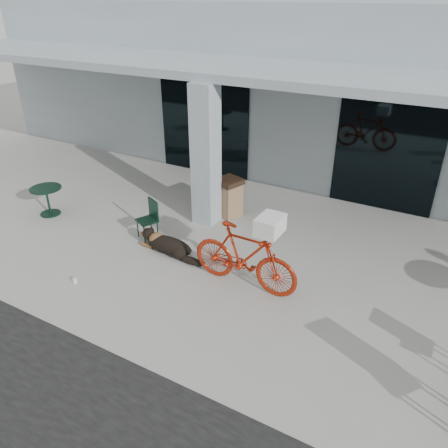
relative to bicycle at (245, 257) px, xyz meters
The scene contains 13 objects.
ground 0.86m from the bicycle, 131.01° to the right, with size 80.00×80.00×0.00m, color #A9A89F.
building 8.22m from the bicycle, 92.83° to the left, with size 22.00×7.00×4.50m, color #A9B6BF.
storefront_glass_left 5.83m from the bicycle, 128.50° to the left, with size 2.80×0.06×2.70m, color black.
storefront_glass_right 4.79m from the bicycle, 72.77° to the left, with size 2.40×0.06×2.70m, color black.
column 2.81m from the bicycle, 135.84° to the left, with size 0.50×0.50×3.12m, color #A9B6BF.
overhang 4.10m from the bicycle, 97.21° to the left, with size 22.00×2.80×0.18m, color #A9B6BF.
bicycle is the anchor object (origin of this frame).
laundry_basket 0.88m from the bicycle, ahead, with size 0.51×0.38×0.30m, color white.
dog 1.88m from the bicycle, behind, with size 1.23×0.41×0.41m, color black, non-canonical shape.
cup_near_dog 3.14m from the bicycle, 152.15° to the right, with size 0.07×0.07×0.09m, color white.
cafe_table_near 5.37m from the bicycle, behind, with size 0.72×0.72×0.68m, color #113222, non-canonical shape.
cafe_chair_near 2.66m from the bicycle, 168.20° to the left, with size 0.39×0.42×0.86m, color #113222, non-canonical shape.
trash_receptacle 2.84m from the bicycle, 124.30° to the left, with size 0.54×0.54×0.92m, color olive, non-canonical shape.
Camera 1 is at (3.25, -5.36, 4.71)m, focal length 35.00 mm.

